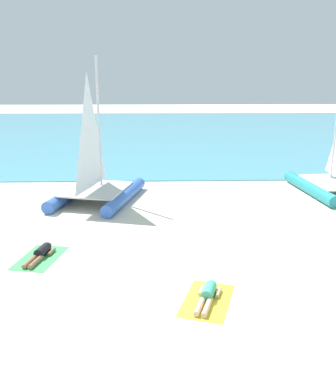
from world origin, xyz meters
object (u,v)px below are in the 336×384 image
at_px(sailboat_blue, 96,181).
at_px(towel_left, 40,258).
at_px(sunbather_left, 41,253).
at_px(towel_middle, 207,300).
at_px(sunbather_middle, 208,295).

relative_size(sailboat_blue, towel_left, 3.24).
bearing_deg(sunbather_left, sailboat_blue, 92.08).
bearing_deg(towel_left, towel_middle, -29.21).
height_order(sailboat_blue, sunbather_middle, sailboat_blue).
bearing_deg(sunbather_middle, sailboat_blue, 132.11).
distance_m(sailboat_blue, sunbather_left, 6.08).
bearing_deg(towel_left, sailboat_blue, 81.06).
distance_m(sailboat_blue, sunbather_middle, 9.50).
height_order(sunbather_left, sunbather_middle, same).
height_order(sailboat_blue, towel_left, sailboat_blue).
distance_m(towel_middle, sunbather_middle, 0.14).
relative_size(sunbather_left, towel_middle, 0.82).
relative_size(towel_middle, sunbather_middle, 1.24).
bearing_deg(sunbather_left, towel_middle, -18.87).
height_order(towel_left, towel_middle, same).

